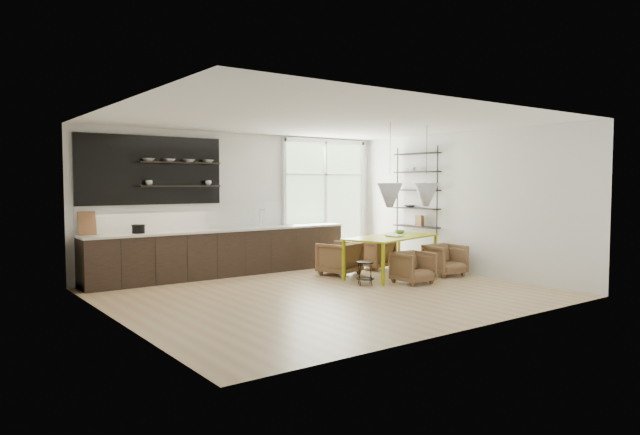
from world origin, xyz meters
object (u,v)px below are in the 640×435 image
(armchair_back_right, at_px, (374,254))
(armchair_front_left, at_px, (413,267))
(dining_table, at_px, (392,239))
(armchair_front_right, at_px, (445,260))
(wire_stool, at_px, (365,270))
(armchair_back_left, at_px, (339,258))

(armchair_back_right, relative_size, armchair_front_left, 1.09)
(dining_table, distance_m, armchair_front_right, 1.16)
(armchair_back_right, distance_m, armchair_front_left, 1.88)
(armchair_front_right, bearing_deg, armchair_front_left, -162.05)
(dining_table, distance_m, wire_stool, 1.30)
(dining_table, distance_m, armchair_back_left, 1.13)
(armchair_back_right, distance_m, wire_stool, 2.00)
(armchair_front_left, bearing_deg, dining_table, 73.48)
(dining_table, relative_size, armchair_front_left, 3.63)
(armchair_front_left, height_order, armchair_front_right, armchair_front_right)
(armchair_back_left, height_order, wire_stool, armchair_back_left)
(armchair_front_right, bearing_deg, armchair_back_left, 146.80)
(armchair_front_left, bearing_deg, wire_stool, 156.13)
(dining_table, height_order, armchair_front_left, dining_table)
(armchair_back_right, bearing_deg, armchair_back_left, 1.49)
(armchair_back_right, distance_m, armchair_front_right, 1.61)
(armchair_back_left, relative_size, armchair_front_left, 1.13)
(dining_table, relative_size, armchair_back_left, 3.20)
(armchair_back_left, distance_m, wire_stool, 1.24)
(armchair_back_right, xyz_separation_m, wire_stool, (-1.45, -1.38, -0.05))
(armchair_back_left, bearing_deg, armchair_back_right, 172.01)
(armchair_back_right, bearing_deg, wire_stool, 35.39)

